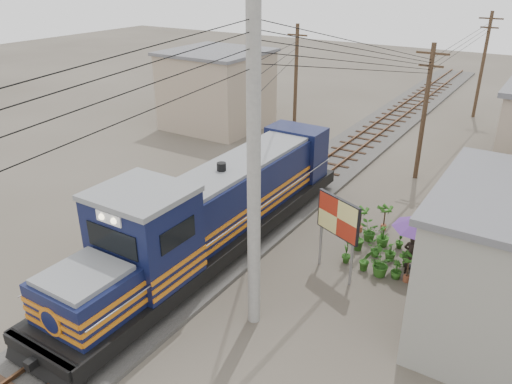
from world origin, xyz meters
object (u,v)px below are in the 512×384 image
Objects in this scene: billboard at (338,219)px; vendor at (411,255)px; market_umbrella at (421,222)px; locomotive at (214,214)px.

billboard is 1.88× the size of vendor.
billboard is 1.20× the size of market_umbrella.
market_umbrella is (7.01, 3.05, 0.24)m from locomotive.
vendor is (2.34, 1.47, -1.44)m from billboard.
billboard is at bearing -141.53° from market_umbrella.
locomotive is at bearing 19.52° from vendor.
billboard reaches higher than market_umbrella.
market_umbrella reaches higher than vendor.
billboard is at bearing 31.04° from vendor.
market_umbrella is at bearing 61.99° from billboard.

